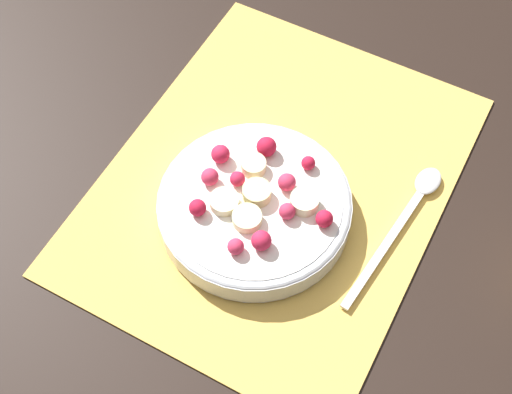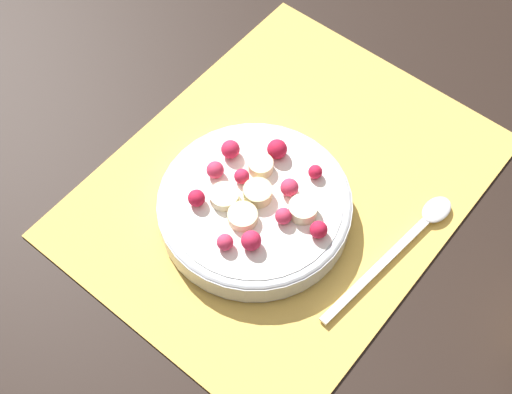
{
  "view_description": "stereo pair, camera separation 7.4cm",
  "coord_description": "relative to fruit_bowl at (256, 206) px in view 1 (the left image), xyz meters",
  "views": [
    {
      "loc": [
        0.39,
        0.19,
        0.68
      ],
      "look_at": [
        0.05,
        0.0,
        0.04
      ],
      "focal_mm": 50.0,
      "sensor_mm": 36.0,
      "label": 1
    },
    {
      "loc": [
        0.35,
        0.25,
        0.68
      ],
      "look_at": [
        0.05,
        0.0,
        0.04
      ],
      "focal_mm": 50.0,
      "sensor_mm": 36.0,
      "label": 2
    }
  ],
  "objects": [
    {
      "name": "ground_plane",
      "position": [
        -0.05,
        -0.0,
        -0.03
      ],
      "size": [
        3.0,
        3.0,
        0.0
      ],
      "primitive_type": "plane",
      "color": "black"
    },
    {
      "name": "fruit_bowl",
      "position": [
        0.0,
        0.0,
        0.0
      ],
      "size": [
        0.21,
        0.21,
        0.05
      ],
      "color": "silver",
      "rests_on": "placemat"
    },
    {
      "name": "spoon",
      "position": [
        -0.09,
        0.14,
        -0.02
      ],
      "size": [
        0.2,
        0.04,
        0.01
      ],
      "rotation": [
        0.0,
        0.0,
        3.03
      ],
      "color": "silver",
      "rests_on": "placemat"
    },
    {
      "name": "placemat",
      "position": [
        -0.05,
        -0.0,
        -0.02
      ],
      "size": [
        0.46,
        0.36,
        0.01
      ],
      "color": "#E0B251",
      "rests_on": "ground_plane"
    }
  ]
}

